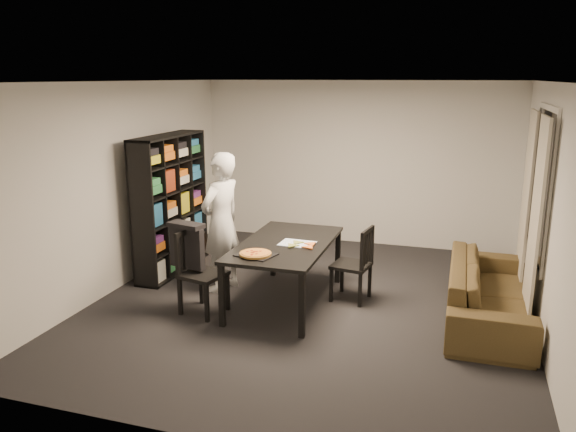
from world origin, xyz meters
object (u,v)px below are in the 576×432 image
(dining_table, at_px, (285,248))
(baking_tray, at_px, (256,255))
(bookshelf, at_px, (171,204))
(sofa, at_px, (489,292))
(chair_left, at_px, (197,266))
(pepperoni_pizza, at_px, (255,254))
(person, at_px, (221,222))
(chair_right, at_px, (358,259))

(dining_table, distance_m, baking_tray, 0.58)
(bookshelf, height_order, sofa, bookshelf)
(chair_left, height_order, pepperoni_pizza, chair_left)
(person, xyz_separation_m, baking_tray, (0.74, -0.74, -0.12))
(dining_table, relative_size, sofa, 0.81)
(pepperoni_pizza, bearing_deg, bookshelf, 144.39)
(chair_left, bearing_deg, person, 13.36)
(dining_table, distance_m, chair_right, 0.89)
(person, height_order, sofa, person)
(sofa, bearing_deg, dining_table, 95.50)
(baking_tray, distance_m, pepperoni_pizza, 0.03)
(chair_left, height_order, chair_right, chair_left)
(chair_left, bearing_deg, dining_table, -45.64)
(chair_left, relative_size, baking_tray, 2.41)
(chair_left, relative_size, pepperoni_pizza, 2.76)
(chair_right, xyz_separation_m, person, (-1.72, -0.14, 0.36))
(bookshelf, bearing_deg, pepperoni_pizza, -35.61)
(chair_left, distance_m, pepperoni_pizza, 0.77)
(chair_left, relative_size, person, 0.55)
(dining_table, distance_m, person, 0.94)
(pepperoni_pizza, bearing_deg, chair_right, 42.64)
(chair_right, xyz_separation_m, sofa, (1.50, -0.09, -0.20))
(bookshelf, distance_m, person, 1.07)
(bookshelf, relative_size, person, 1.08)
(bookshelf, distance_m, baking_tray, 2.09)
(baking_tray, xyz_separation_m, pepperoni_pizza, (0.00, -0.02, 0.02))
(dining_table, relative_size, chair_left, 1.87)
(bookshelf, height_order, person, bookshelf)
(dining_table, height_order, chair_left, chair_left)
(chair_right, relative_size, person, 0.52)
(baking_tray, bearing_deg, pepperoni_pizza, -83.01)
(pepperoni_pizza, bearing_deg, person, 134.32)
(chair_left, distance_m, sofa, 3.31)
(dining_table, bearing_deg, bookshelf, 161.10)
(person, xyz_separation_m, sofa, (3.22, 0.05, -0.56))
(chair_right, relative_size, baking_tray, 2.29)
(bookshelf, distance_m, chair_right, 2.73)
(chair_left, xyz_separation_m, sofa, (3.21, 0.77, -0.23))
(dining_table, bearing_deg, pepperoni_pizza, -105.12)
(chair_left, height_order, baking_tray, chair_left)
(pepperoni_pizza, bearing_deg, dining_table, 74.88)
(baking_tray, xyz_separation_m, sofa, (2.48, 0.78, -0.43))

